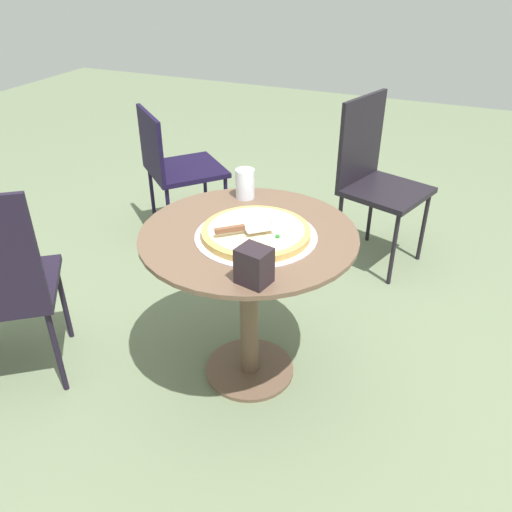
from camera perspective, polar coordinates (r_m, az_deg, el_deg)
name	(u,v)px	position (r m, az deg, el deg)	size (l,w,h in m)	color
ground_plane	(250,370)	(2.37, -0.69, -12.44)	(10.00, 10.00, 0.00)	#657254
patio_table	(249,272)	(2.04, -0.78, -1.77)	(0.83, 0.83, 0.70)	brown
pizza_on_tray	(256,233)	(1.92, 0.01, 2.60)	(0.46, 0.46, 0.05)	silver
pizza_server	(243,228)	(1.87, -1.42, 3.10)	(0.19, 0.18, 0.02)	silver
drinking_cup	(245,184)	(2.21, -1.21, 7.97)	(0.08, 0.08, 0.13)	silver
napkin_dispenser	(254,266)	(1.63, -0.21, -1.08)	(0.10, 0.09, 0.12)	black
patio_chair_near	(174,163)	(3.27, -9.03, 10.04)	(0.61, 0.61, 0.81)	black
patio_chair_corner	(375,172)	(3.00, 12.97, 8.97)	(0.52, 0.52, 0.94)	black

